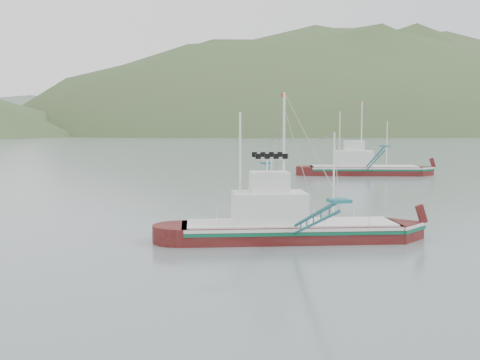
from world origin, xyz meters
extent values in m
plane|color=slate|center=(0.00, 0.00, 0.00)|extent=(1200.00, 1200.00, 0.00)
cube|color=#470D0B|center=(1.17, -1.18, 0.18)|extent=(14.00, 6.31, 1.81)
cube|color=silver|center=(1.17, -1.18, 0.95)|extent=(13.75, 6.33, 0.20)
cube|color=#0C5639|center=(1.17, -1.18, 0.72)|extent=(13.75, 6.35, 0.20)
cube|color=silver|center=(1.17, -1.18, 1.13)|extent=(13.30, 6.00, 0.11)
cube|color=silver|center=(-0.15, -0.90, 2.08)|extent=(5.01, 3.75, 1.99)
cube|color=silver|center=(-0.15, -0.90, 3.70)|extent=(2.71, 2.43, 1.26)
cylinder|color=white|center=(0.73, -1.09, 5.15)|extent=(0.14, 0.14, 8.13)
cylinder|color=white|center=(-1.92, -0.53, 4.54)|extent=(0.13, 0.13, 6.91)
cylinder|color=white|center=(3.82, -1.74, 3.93)|extent=(0.11, 0.11, 5.69)
cube|color=#470D0B|center=(29.10, 41.46, 0.21)|extent=(16.02, 8.89, 2.07)
cube|color=silver|center=(29.10, 41.46, 1.09)|extent=(15.75, 8.87, 0.23)
cube|color=#0C5639|center=(29.10, 41.46, 0.83)|extent=(15.75, 8.89, 0.23)
cube|color=silver|center=(29.10, 41.46, 1.29)|extent=(15.21, 8.45, 0.12)
cube|color=silver|center=(27.63, 41.96, 2.38)|extent=(5.96, 4.79, 2.27)
cube|color=silver|center=(27.63, 41.96, 4.24)|extent=(3.28, 3.02, 1.45)
cylinder|color=white|center=(28.61, 41.62, 5.89)|extent=(0.17, 0.17, 9.30)
cylinder|color=white|center=(25.67, 42.62, 5.20)|extent=(0.14, 0.14, 7.91)
cylinder|color=white|center=(32.03, 40.46, 4.50)|extent=(0.12, 0.12, 6.51)
ellipsoid|color=#394F28|center=(240.00, 430.00, 0.00)|extent=(684.00, 432.00, 306.00)
ellipsoid|color=slate|center=(30.00, 560.00, 0.00)|extent=(960.00, 400.00, 240.00)
camera|label=1|loc=(-12.36, -35.87, 7.24)|focal=45.00mm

